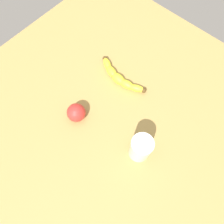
# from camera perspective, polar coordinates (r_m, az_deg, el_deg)

# --- Properties ---
(wooden_tabletop) EXTENTS (1.20, 1.20, 0.03)m
(wooden_tabletop) POSITION_cam_1_polar(r_m,az_deg,el_deg) (0.86, 0.19, -1.15)
(wooden_tabletop) COLOR #A18347
(wooden_tabletop) RESTS_ON ground
(banana) EXTENTS (0.07, 0.24, 0.04)m
(banana) POSITION_cam_1_polar(r_m,az_deg,el_deg) (0.90, 2.06, 9.10)
(banana) COLOR yellow
(banana) RESTS_ON wooden_tabletop
(smoothie_glass) EXTENTS (0.07, 0.07, 0.12)m
(smoothie_glass) POSITION_cam_1_polar(r_m,az_deg,el_deg) (0.75, 7.53, -9.40)
(smoothie_glass) COLOR silver
(smoothie_glass) RESTS_ON wooden_tabletop
(apple_fruit) EXTENTS (0.07, 0.07, 0.07)m
(apple_fruit) POSITION_cam_1_polar(r_m,az_deg,el_deg) (0.82, -9.39, -0.17)
(apple_fruit) COLOR red
(apple_fruit) RESTS_ON wooden_tabletop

